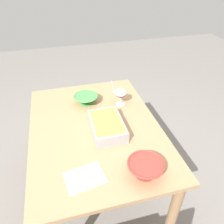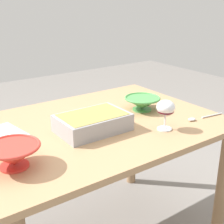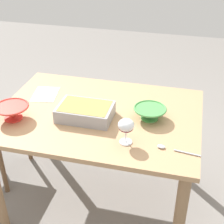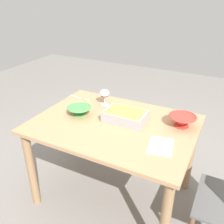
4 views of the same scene
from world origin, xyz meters
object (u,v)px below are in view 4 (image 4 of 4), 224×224
at_px(wine_glass, 105,94).
at_px(napkin, 161,146).
at_px(dining_table, 114,136).
at_px(casserole_dish, 125,115).
at_px(mixing_bowl, 79,110).
at_px(small_bowl, 182,120).
at_px(serving_spoon, 83,99).

height_order(wine_glass, napkin, wine_glass).
height_order(dining_table, casserole_dish, casserole_dish).
relative_size(mixing_bowl, small_bowl, 0.96).
xyz_separation_m(wine_glass, mixing_bowl, (-0.09, -0.27, -0.06)).
bearing_deg(mixing_bowl, dining_table, 1.83).
bearing_deg(mixing_bowl, small_bowl, 14.10).
relative_size(wine_glass, mixing_bowl, 0.74).
bearing_deg(casserole_dish, small_bowl, 15.46).
bearing_deg(napkin, small_bowl, 79.59).
bearing_deg(napkin, dining_table, 161.51).
bearing_deg(dining_table, mixing_bowl, -178.17).
height_order(mixing_bowl, small_bowl, small_bowl).
xyz_separation_m(casserole_dish, mixing_bowl, (-0.39, -0.09, -0.00)).
relative_size(wine_glass, casserole_dish, 0.45).
height_order(dining_table, wine_glass, wine_glass).
bearing_deg(wine_glass, serving_spoon, 178.23).
relative_size(wine_glass, small_bowl, 0.71).
height_order(casserole_dish, mixing_bowl, casserole_dish).
bearing_deg(small_bowl, napkin, -100.41).
height_order(dining_table, napkin, napkin).
relative_size(serving_spoon, napkin, 1.07).
relative_size(casserole_dish, serving_spoon, 1.43).
relative_size(dining_table, wine_glass, 8.51).
distance_m(dining_table, casserole_dish, 0.20).
height_order(serving_spoon, napkin, serving_spoon).
height_order(casserole_dish, napkin, casserole_dish).
xyz_separation_m(small_bowl, serving_spoon, (-0.96, 0.08, -0.04)).
bearing_deg(casserole_dish, mixing_bowl, -167.43).
bearing_deg(serving_spoon, wine_glass, -1.77).
bearing_deg(serving_spoon, casserole_dish, -20.12).
relative_size(dining_table, serving_spoon, 5.46).
bearing_deg(wine_glass, mixing_bowl, -108.39).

